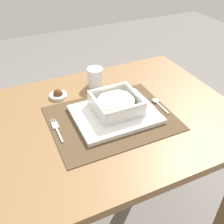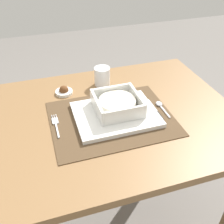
{
  "view_description": "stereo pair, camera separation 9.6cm",
  "coord_description": "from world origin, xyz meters",
  "px_view_note": "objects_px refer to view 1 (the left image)",
  "views": [
    {
      "loc": [
        -0.32,
        -0.73,
        1.33
      ],
      "look_at": [
        0.0,
        -0.02,
        0.75
      ],
      "focal_mm": 42.45,
      "sensor_mm": 36.0,
      "label": 1
    },
    {
      "loc": [
        -0.23,
        -0.76,
        1.33
      ],
      "look_at": [
        0.0,
        -0.02,
        0.75
      ],
      "focal_mm": 42.45,
      "sensor_mm": 36.0,
      "label": 2
    }
  ],
  "objects_px": {
    "fork": "(56,128)",
    "drinking_glass": "(95,78)",
    "condiment_saucer": "(58,95)",
    "bread_knife": "(145,107)",
    "dining_table": "(109,136)",
    "porridge_bowl": "(116,104)",
    "butter_knife": "(153,108)",
    "spoon": "(157,102)"
  },
  "relations": [
    {
      "from": "fork",
      "to": "condiment_saucer",
      "type": "height_order",
      "value": "condiment_saucer"
    },
    {
      "from": "dining_table",
      "to": "condiment_saucer",
      "type": "height_order",
      "value": "condiment_saucer"
    },
    {
      "from": "dining_table",
      "to": "butter_knife",
      "type": "bearing_deg",
      "value": -11.62
    },
    {
      "from": "bread_knife",
      "to": "condiment_saucer",
      "type": "bearing_deg",
      "value": 137.11
    },
    {
      "from": "drinking_glass",
      "to": "condiment_saucer",
      "type": "xyz_separation_m",
      "value": [
        -0.18,
        -0.02,
        -0.03
      ]
    },
    {
      "from": "spoon",
      "to": "condiment_saucer",
      "type": "distance_m",
      "value": 0.41
    },
    {
      "from": "porridge_bowl",
      "to": "spoon",
      "type": "height_order",
      "value": "porridge_bowl"
    },
    {
      "from": "porridge_bowl",
      "to": "fork",
      "type": "xyz_separation_m",
      "value": [
        -0.23,
        0.0,
        -0.04
      ]
    },
    {
      "from": "drinking_glass",
      "to": "spoon",
      "type": "bearing_deg",
      "value": -54.49
    },
    {
      "from": "bread_knife",
      "to": "condiment_saucer",
      "type": "distance_m",
      "value": 0.36
    },
    {
      "from": "fork",
      "to": "porridge_bowl",
      "type": "bearing_deg",
      "value": -2.4
    },
    {
      "from": "spoon",
      "to": "drinking_glass",
      "type": "height_order",
      "value": "drinking_glass"
    },
    {
      "from": "fork",
      "to": "drinking_glass",
      "type": "bearing_deg",
      "value": 41.62
    },
    {
      "from": "drinking_glass",
      "to": "bread_knife",
      "type": "bearing_deg",
      "value": -65.27
    },
    {
      "from": "butter_knife",
      "to": "bread_knife",
      "type": "distance_m",
      "value": 0.03
    },
    {
      "from": "spoon",
      "to": "condiment_saucer",
      "type": "bearing_deg",
      "value": 145.15
    },
    {
      "from": "butter_knife",
      "to": "bread_knife",
      "type": "bearing_deg",
      "value": 138.21
    },
    {
      "from": "porridge_bowl",
      "to": "bread_knife",
      "type": "distance_m",
      "value": 0.12
    },
    {
      "from": "butter_knife",
      "to": "spoon",
      "type": "bearing_deg",
      "value": 34.12
    },
    {
      "from": "spoon",
      "to": "drinking_glass",
      "type": "xyz_separation_m",
      "value": [
        -0.17,
        0.24,
        0.03
      ]
    },
    {
      "from": "porridge_bowl",
      "to": "condiment_saucer",
      "type": "relative_size",
      "value": 2.3
    },
    {
      "from": "fork",
      "to": "condiment_saucer",
      "type": "bearing_deg",
      "value": 70.85
    },
    {
      "from": "drinking_glass",
      "to": "porridge_bowl",
      "type": "bearing_deg",
      "value": -91.5
    },
    {
      "from": "bread_knife",
      "to": "drinking_glass",
      "type": "bearing_deg",
      "value": 109.27
    },
    {
      "from": "dining_table",
      "to": "porridge_bowl",
      "type": "height_order",
      "value": "porridge_bowl"
    },
    {
      "from": "spoon",
      "to": "condiment_saucer",
      "type": "xyz_separation_m",
      "value": [
        -0.34,
        0.21,
        0.0
      ]
    },
    {
      "from": "dining_table",
      "to": "fork",
      "type": "bearing_deg",
      "value": 179.96
    },
    {
      "from": "dining_table",
      "to": "spoon",
      "type": "bearing_deg",
      "value": -2.93
    },
    {
      "from": "spoon",
      "to": "bread_knife",
      "type": "bearing_deg",
      "value": -177.9
    },
    {
      "from": "spoon",
      "to": "fork",
      "type": "bearing_deg",
      "value": 175.56
    },
    {
      "from": "spoon",
      "to": "porridge_bowl",
      "type": "bearing_deg",
      "value": 174.24
    },
    {
      "from": "spoon",
      "to": "condiment_saucer",
      "type": "height_order",
      "value": "condiment_saucer"
    },
    {
      "from": "condiment_saucer",
      "to": "fork",
      "type": "bearing_deg",
      "value": -107.24
    },
    {
      "from": "dining_table",
      "to": "porridge_bowl",
      "type": "relative_size",
      "value": 5.87
    },
    {
      "from": "fork",
      "to": "butter_knife",
      "type": "xyz_separation_m",
      "value": [
        0.37,
        -0.04,
        0.0
      ]
    },
    {
      "from": "fork",
      "to": "butter_knife",
      "type": "distance_m",
      "value": 0.38
    },
    {
      "from": "fork",
      "to": "drinking_glass",
      "type": "relative_size",
      "value": 1.66
    },
    {
      "from": "porridge_bowl",
      "to": "bread_knife",
      "type": "height_order",
      "value": "porridge_bowl"
    },
    {
      "from": "porridge_bowl",
      "to": "spoon",
      "type": "bearing_deg",
      "value": -2.82
    },
    {
      "from": "butter_knife",
      "to": "condiment_saucer",
      "type": "distance_m",
      "value": 0.39
    },
    {
      "from": "porridge_bowl",
      "to": "drinking_glass",
      "type": "height_order",
      "value": "drinking_glass"
    },
    {
      "from": "bread_knife",
      "to": "drinking_glass",
      "type": "relative_size",
      "value": 1.71
    }
  ]
}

